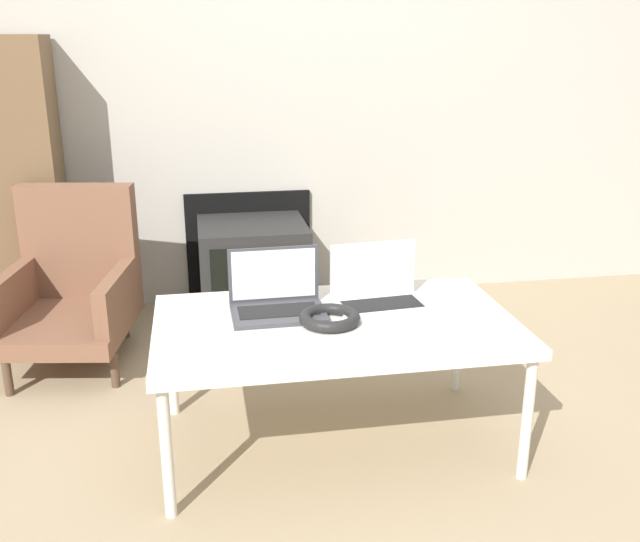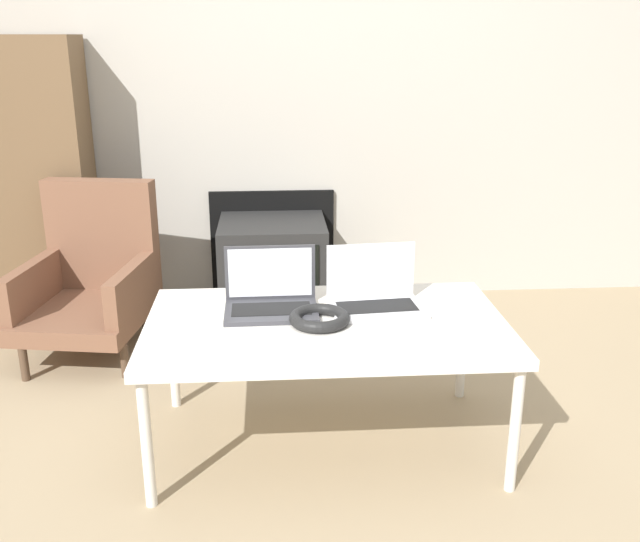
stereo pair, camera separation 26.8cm
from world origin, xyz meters
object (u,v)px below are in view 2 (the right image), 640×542
object	(u,v)px
laptop_left	(271,297)
tv	(273,268)
laptop_right	(375,295)
headphones	(319,318)
phone	(394,343)
armchair	(93,276)

from	to	relation	value
laptop_left	tv	world-z (taller)	laptop_left
laptop_right	headphones	world-z (taller)	laptop_right
phone	laptop_right	bearing A→B (deg)	92.88
laptop_right	tv	world-z (taller)	laptop_right
laptop_left	headphones	size ratio (longest dim) A/B	1.58
headphones	laptop_left	bearing A→B (deg)	138.24
laptop_right	armchair	size ratio (longest dim) A/B	0.45
laptop_left	laptop_right	xyz separation A→B (m)	(0.37, -0.00, 0.00)
laptop_left	phone	bearing A→B (deg)	-41.32
phone	armchair	xyz separation A→B (m)	(-1.21, 1.16, -0.14)
tv	phone	bearing A→B (deg)	-75.90
laptop_right	tv	bearing A→B (deg)	102.20
tv	laptop_right	bearing A→B (deg)	-72.87
laptop_left	tv	xyz separation A→B (m)	(0.01, 1.16, -0.27)
laptop_right	armchair	world-z (taller)	armchair
phone	laptop_left	bearing A→B (deg)	139.41
tv	laptop_left	bearing A→B (deg)	-90.52
laptop_left	laptop_right	size ratio (longest dim) A/B	0.95
tv	armchair	world-z (taller)	armchair
headphones	tv	bearing A→B (deg)	96.60
phone	tv	size ratio (longest dim) A/B	0.28
laptop_right	armchair	xyz separation A→B (m)	(-1.19, 0.83, -0.18)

